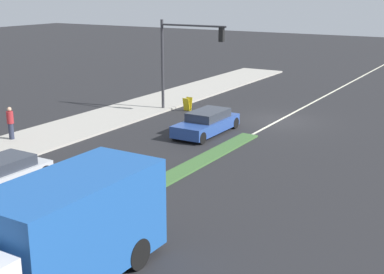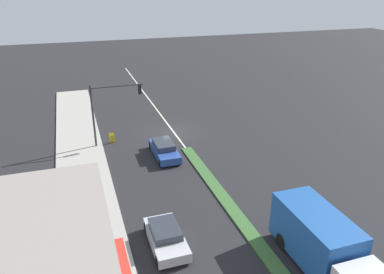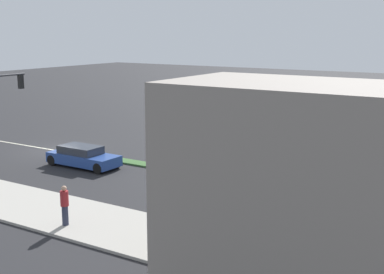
{
  "view_description": "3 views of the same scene",
  "coord_description": "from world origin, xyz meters",
  "px_view_note": "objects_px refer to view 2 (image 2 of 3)",
  "views": [
    {
      "loc": [
        -11.53,
        29.05,
        7.54
      ],
      "look_at": [
        -0.88,
        11.44,
        1.83
      ],
      "focal_mm": 50.0,
      "sensor_mm": 36.0,
      "label": 1
    },
    {
      "loc": [
        8.98,
        32.83,
        13.97
      ],
      "look_at": [
        0.51,
        7.18,
        2.48
      ],
      "focal_mm": 35.0,
      "sensor_mm": 36.0,
      "label": 2
    },
    {
      "loc": [
        24.83,
        26.84,
        7.99
      ],
      "look_at": [
        -1.43,
        10.19,
        1.76
      ],
      "focal_mm": 50.0,
      "sensor_mm": 36.0,
      "label": 3
    }
  ],
  "objects_px": {
    "warning_aframe_sign": "(112,138)",
    "delivery_truck": "(325,247)",
    "pedestrian": "(70,201)",
    "traffic_signal_main": "(109,104)",
    "sedan_silver": "(166,237)",
    "coupe_blue": "(164,149)"
  },
  "relations": [
    {
      "from": "traffic_signal_main",
      "to": "sedan_silver",
      "type": "relative_size",
      "value": 1.43
    },
    {
      "from": "traffic_signal_main",
      "to": "coupe_blue",
      "type": "bearing_deg",
      "value": 136.62
    },
    {
      "from": "delivery_truck",
      "to": "coupe_blue",
      "type": "relative_size",
      "value": 1.66
    },
    {
      "from": "traffic_signal_main",
      "to": "sedan_silver",
      "type": "distance_m",
      "value": 15.41
    },
    {
      "from": "traffic_signal_main",
      "to": "coupe_blue",
      "type": "xyz_separation_m",
      "value": [
        -3.92,
        3.71,
        -3.3
      ]
    },
    {
      "from": "pedestrian",
      "to": "delivery_truck",
      "type": "bearing_deg",
      "value": 142.95
    },
    {
      "from": "pedestrian",
      "to": "delivery_truck",
      "type": "relative_size",
      "value": 0.22
    },
    {
      "from": "warning_aframe_sign",
      "to": "sedan_silver",
      "type": "distance_m",
      "value": 15.64
    },
    {
      "from": "delivery_truck",
      "to": "coupe_blue",
      "type": "height_order",
      "value": "delivery_truck"
    },
    {
      "from": "traffic_signal_main",
      "to": "sedan_silver",
      "type": "bearing_deg",
      "value": 94.28
    },
    {
      "from": "coupe_blue",
      "to": "warning_aframe_sign",
      "type": "bearing_deg",
      "value": -48.07
    },
    {
      "from": "coupe_blue",
      "to": "sedan_silver",
      "type": "relative_size",
      "value": 1.15
    },
    {
      "from": "warning_aframe_sign",
      "to": "delivery_truck",
      "type": "relative_size",
      "value": 0.11
    },
    {
      "from": "pedestrian",
      "to": "sedan_silver",
      "type": "bearing_deg",
      "value": 136.05
    },
    {
      "from": "traffic_signal_main",
      "to": "sedan_silver",
      "type": "height_order",
      "value": "traffic_signal_main"
    },
    {
      "from": "sedan_silver",
      "to": "delivery_truck",
      "type": "bearing_deg",
      "value": 148.63
    },
    {
      "from": "traffic_signal_main",
      "to": "delivery_truck",
      "type": "relative_size",
      "value": 0.75
    },
    {
      "from": "pedestrian",
      "to": "traffic_signal_main",
      "type": "bearing_deg",
      "value": -110.88
    },
    {
      "from": "sedan_silver",
      "to": "warning_aframe_sign",
      "type": "bearing_deg",
      "value": -86.11
    },
    {
      "from": "traffic_signal_main",
      "to": "pedestrian",
      "type": "bearing_deg",
      "value": 69.12
    },
    {
      "from": "warning_aframe_sign",
      "to": "coupe_blue",
      "type": "xyz_separation_m",
      "value": [
        -3.86,
        4.3,
        0.18
      ]
    },
    {
      "from": "pedestrian",
      "to": "warning_aframe_sign",
      "type": "bearing_deg",
      "value": -110.12
    }
  ]
}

